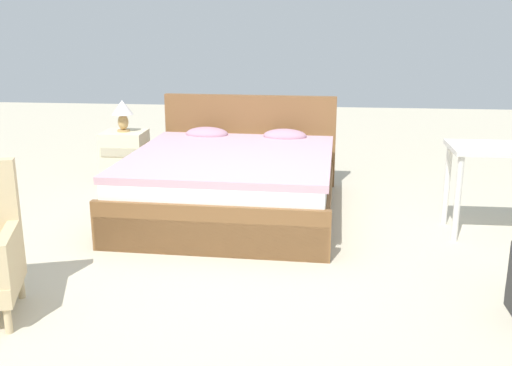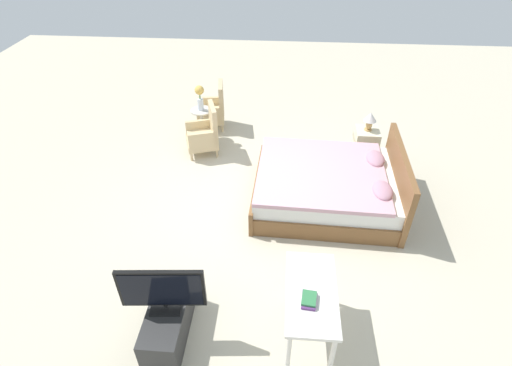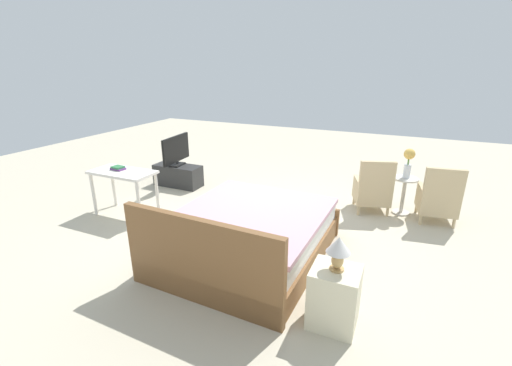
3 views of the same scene
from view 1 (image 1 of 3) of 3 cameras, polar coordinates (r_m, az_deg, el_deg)
name	(u,v)px [view 1 (image 1 of 3)]	position (r m, az deg, el deg)	size (l,w,h in m)	color
ground_plane	(239,258)	(4.54, -1.62, -7.15)	(16.00, 16.00, 0.00)	beige
bed	(234,180)	(5.51, -2.13, 0.24)	(1.90, 2.22, 0.96)	brown
nightstand	(125,159)	(6.49, -12.34, 2.24)	(0.44, 0.41, 0.60)	beige
table_lamp	(123,111)	(6.40, -12.60, 6.70)	(0.22, 0.22, 0.33)	tan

